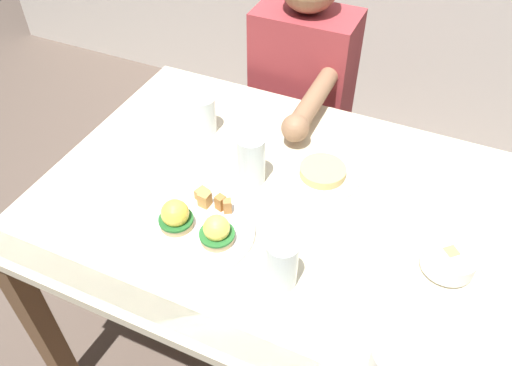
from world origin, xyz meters
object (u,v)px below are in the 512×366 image
at_px(water_glass_far, 251,163).
at_px(side_plate, 322,174).
at_px(water_glass_near, 282,266).
at_px(eggs_benedict_plate, 198,226).
at_px(coffee_mug, 392,366).
at_px(fork, 454,182).
at_px(diner_person, 300,95).
at_px(water_glass_extra, 203,116).
at_px(fruit_bowl, 449,260).
at_px(dining_table, 272,227).

bearing_deg(water_glass_far, side_plate, 26.27).
bearing_deg(water_glass_near, eggs_benedict_plate, 168.32).
relative_size(coffee_mug, fork, 0.71).
height_order(eggs_benedict_plate, water_glass_far, water_glass_far).
distance_m(side_plate, diner_person, 0.54).
distance_m(water_glass_extra, side_plate, 0.39).
height_order(water_glass_extra, diner_person, diner_person).
distance_m(fork, water_glass_extra, 0.72).
distance_m(fruit_bowl, coffee_mug, 0.32).
distance_m(eggs_benedict_plate, side_plate, 0.37).
xyz_separation_m(dining_table, fork, (0.42, 0.26, 0.11)).
xyz_separation_m(eggs_benedict_plate, diner_person, (-0.03, 0.78, -0.11)).
xyz_separation_m(dining_table, water_glass_extra, (-0.30, 0.19, 0.16)).
xyz_separation_m(eggs_benedict_plate, coffee_mug, (0.50, -0.17, 0.03)).
xyz_separation_m(dining_table, water_glass_far, (-0.08, 0.05, 0.17)).
bearing_deg(fruit_bowl, water_glass_extra, 163.16).
height_order(fork, water_glass_near, water_glass_near).
bearing_deg(coffee_mug, water_glass_extra, 141.96).
bearing_deg(side_plate, eggs_benedict_plate, -123.95).
height_order(dining_table, fruit_bowl, fruit_bowl).
bearing_deg(diner_person, water_glass_near, -72.43).
bearing_deg(eggs_benedict_plate, coffee_mug, -18.83).
bearing_deg(coffee_mug, side_plate, 121.55).
bearing_deg(water_glass_far, coffee_mug, -40.36).
height_order(fruit_bowl, water_glass_extra, water_glass_extra).
xyz_separation_m(water_glass_near, side_plate, (-0.03, 0.36, -0.04)).
bearing_deg(fork, coffee_mug, -93.13).
distance_m(coffee_mug, diner_person, 1.10).
height_order(coffee_mug, water_glass_near, water_glass_near).
xyz_separation_m(fruit_bowl, fork, (-0.03, 0.30, -0.03)).
bearing_deg(coffee_mug, dining_table, 137.70).
bearing_deg(diner_person, side_plate, -63.43).
bearing_deg(coffee_mug, fork, 86.87).
height_order(dining_table, side_plate, side_plate).
distance_m(dining_table, fork, 0.50).
relative_size(fruit_bowl, water_glass_far, 0.86).
xyz_separation_m(dining_table, eggs_benedict_plate, (-0.12, -0.18, 0.13)).
height_order(fork, side_plate, side_plate).
height_order(dining_table, water_glass_far, water_glass_far).
bearing_deg(fork, water_glass_extra, -174.35).
relative_size(coffee_mug, side_plate, 0.56).
bearing_deg(water_glass_near, water_glass_far, 125.91).
bearing_deg(water_glass_extra, fork, 5.65).
bearing_deg(side_plate, coffee_mug, -58.45).
height_order(water_glass_far, water_glass_extra, water_glass_far).
bearing_deg(water_glass_far, fruit_bowl, -9.25).
bearing_deg(diner_person, water_glass_extra, -110.24).
relative_size(water_glass_far, water_glass_extra, 1.24).
height_order(coffee_mug, water_glass_extra, water_glass_extra).
bearing_deg(fruit_bowl, water_glass_far, 170.75).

